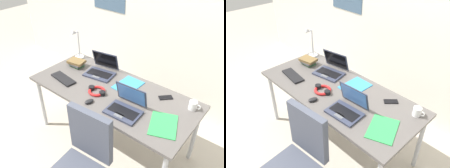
# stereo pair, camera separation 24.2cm
# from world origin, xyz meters

# --- Properties ---
(ground_plane) EXTENTS (12.00, 12.00, 0.00)m
(ground_plane) POSITION_xyz_m (0.00, 0.00, 0.00)
(ground_plane) COLOR #B7AD9E
(wall_back) EXTENTS (6.00, 0.13, 2.60)m
(wall_back) POSITION_xyz_m (-0.00, 1.10, 1.30)
(wall_back) COLOR silver
(wall_back) RESTS_ON ground_plane
(desk) EXTENTS (1.80, 0.80, 0.74)m
(desk) POSITION_xyz_m (0.00, 0.00, 0.68)
(desk) COLOR #595451
(desk) RESTS_ON ground_plane
(desk_lamp) EXTENTS (0.12, 0.18, 0.40)m
(desk_lamp) POSITION_xyz_m (-0.80, 0.28, 0.94)
(desk_lamp) COLOR silver
(desk_lamp) RESTS_ON desk
(laptop_center) EXTENTS (0.34, 0.30, 0.24)m
(laptop_center) POSITION_xyz_m (0.30, -0.17, 0.79)
(laptop_center) COLOR #33384C
(laptop_center) RESTS_ON desk
(laptop_front_left) EXTENTS (0.37, 0.34, 0.24)m
(laptop_front_left) POSITION_xyz_m (-0.31, 0.18, 0.79)
(laptop_front_left) COLOR #33384C
(laptop_front_left) RESTS_ON desk
(external_keyboard) EXTENTS (0.34, 0.16, 0.02)m
(external_keyboard) POSITION_xyz_m (-0.56, -0.18, 0.75)
(external_keyboard) COLOR black
(external_keyboard) RESTS_ON desk
(computer_mouse) EXTENTS (0.08, 0.11, 0.03)m
(computer_mouse) POSITION_xyz_m (-0.04, -0.30, 0.76)
(computer_mouse) COLOR black
(computer_mouse) RESTS_ON desk
(cell_phone) EXTENTS (0.14, 0.14, 0.01)m
(cell_phone) POSITION_xyz_m (0.50, 0.24, 0.74)
(cell_phone) COLOR black
(cell_phone) RESTS_ON desk
(headphones) EXTENTS (0.21, 0.18, 0.04)m
(headphones) POSITION_xyz_m (-0.10, -0.13, 0.76)
(headphones) COLOR red
(headphones) RESTS_ON desk
(book_stack) EXTENTS (0.22, 0.17, 0.08)m
(book_stack) POSITION_xyz_m (-0.66, 0.12, 0.78)
(book_stack) COLOR #336638
(book_stack) RESTS_ON desk
(paper_folder_by_keyboard) EXTENTS (0.33, 0.37, 0.01)m
(paper_folder_by_keyboard) POSITION_xyz_m (0.67, -0.12, 0.74)
(paper_folder_by_keyboard) COLOR green
(paper_folder_by_keyboard) RESTS_ON desk
(paper_folder_front_right) EXTENTS (0.24, 0.32, 0.01)m
(paper_folder_front_right) POSITION_xyz_m (0.08, 0.18, 0.74)
(paper_folder_front_right) COLOR #338CC6
(paper_folder_front_right) RESTS_ON desk
(coffee_mug) EXTENTS (0.11, 0.08, 0.09)m
(coffee_mug) POSITION_xyz_m (0.78, 0.24, 0.78)
(coffee_mug) COLOR white
(coffee_mug) RESTS_ON desk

